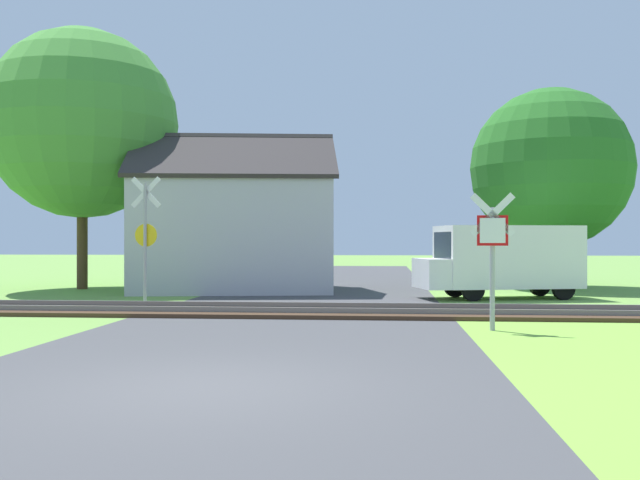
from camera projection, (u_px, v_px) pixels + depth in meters
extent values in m
plane|color=#6B9942|center=(207.00, 388.00, 8.61)|extent=(160.00, 160.00, 0.00)
cube|color=#424244|center=(240.00, 360.00, 10.60)|extent=(7.45, 80.00, 0.01)
cube|color=#422D1E|center=(296.00, 312.00, 17.34)|extent=(60.00, 2.60, 0.10)
cube|color=slate|center=(299.00, 305.00, 18.05)|extent=(60.00, 0.08, 0.12)
cube|color=slate|center=(292.00, 310.00, 16.62)|extent=(60.00, 0.08, 0.12)
cylinder|color=#9E9EA5|center=(492.00, 269.00, 14.08)|extent=(0.10, 0.10, 2.44)
cube|color=red|center=(493.00, 230.00, 14.02)|extent=(0.60, 0.08, 0.60)
cube|color=white|center=(493.00, 230.00, 14.00)|extent=(0.49, 0.06, 0.49)
cube|color=white|center=(493.00, 215.00, 14.02)|extent=(0.88, 0.11, 0.88)
cube|color=white|center=(493.00, 215.00, 14.02)|extent=(0.88, 0.11, 0.88)
cylinder|color=#9E9EA5|center=(145.00, 244.00, 19.73)|extent=(0.09, 0.09, 3.38)
cube|color=white|center=(146.00, 192.00, 19.79)|extent=(0.88, 0.10, 0.88)
cube|color=white|center=(146.00, 192.00, 19.79)|extent=(0.88, 0.10, 0.88)
cylinder|color=yellow|center=(146.00, 235.00, 19.80)|extent=(0.64, 0.08, 0.64)
cube|color=#B7B7BC|center=(235.00, 236.00, 25.60)|extent=(7.43, 6.31, 3.94)
cube|color=#332D2D|center=(232.00, 155.00, 24.26)|extent=(7.42, 4.04, 1.85)
cube|color=#332D2D|center=(237.00, 163.00, 26.95)|extent=(7.42, 4.04, 1.85)
cube|color=brown|center=(286.00, 161.00, 25.71)|extent=(0.57, 0.57, 1.10)
cylinder|color=#513823|center=(551.00, 258.00, 26.86)|extent=(0.33, 0.33, 2.27)
sphere|color=#286B23|center=(551.00, 168.00, 26.87)|extent=(6.01, 6.01, 6.01)
cylinder|color=#513823|center=(82.00, 242.00, 26.28)|extent=(0.39, 0.39, 3.49)
sphere|color=#478E38|center=(82.00, 124.00, 26.28)|extent=(6.98, 6.98, 6.98)
cube|color=white|center=(508.00, 257.00, 21.94)|extent=(4.54, 2.87, 1.90)
cube|color=white|center=(431.00, 273.00, 21.56)|extent=(1.12, 1.92, 0.90)
cube|color=#19232D|center=(443.00, 246.00, 21.62)|extent=(0.43, 1.58, 0.85)
cube|color=navy|center=(495.00, 266.00, 22.89)|extent=(3.67, 0.93, 0.16)
cylinder|color=black|center=(455.00, 286.00, 22.49)|extent=(0.70, 0.34, 0.68)
cylinder|color=black|center=(473.00, 290.00, 20.95)|extent=(0.70, 0.34, 0.68)
cylinder|color=black|center=(540.00, 285.00, 22.93)|extent=(0.70, 0.34, 0.68)
cylinder|color=black|center=(564.00, 289.00, 21.39)|extent=(0.70, 0.34, 0.68)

